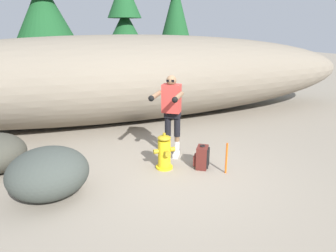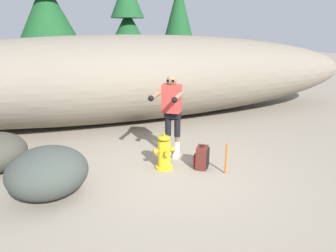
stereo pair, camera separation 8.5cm
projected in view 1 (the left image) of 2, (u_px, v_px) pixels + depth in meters
ground_plane at (173, 175)px, 5.70m from camera, size 56.00×56.00×0.04m
dirt_embankment at (124, 79)px, 8.83m from camera, size 15.80×3.20×2.45m
fire_hydrant at (164, 152)px, 5.85m from camera, size 0.43×0.38×0.72m
utility_worker at (172, 106)px, 6.15m from camera, size 0.88×1.01×1.73m
spare_backpack at (202, 157)px, 5.90m from camera, size 0.36×0.36×0.47m
boulder_mid at (48, 173)px, 4.84m from camera, size 1.49×1.42×0.81m
pine_tree_left at (43, 3)px, 11.13m from camera, size 2.71×2.71×6.12m
pine_tree_center at (125, 25)px, 13.80m from camera, size 2.35×2.35×4.85m
pine_tree_right at (176, 4)px, 15.41m from camera, size 1.88×1.88×7.22m
survey_stake at (226, 158)px, 5.65m from camera, size 0.04×0.04×0.60m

